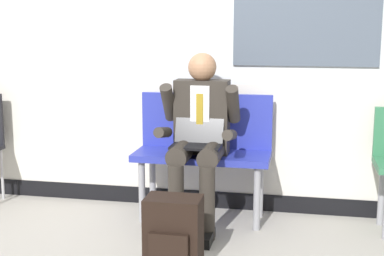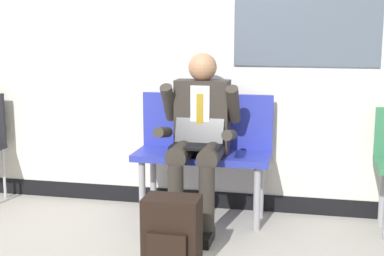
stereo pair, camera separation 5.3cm
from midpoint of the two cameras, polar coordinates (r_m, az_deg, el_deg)
ground_plane at (r=4.00m, az=-1.36°, el=-11.01°), size 18.00×18.00×0.00m
station_wall at (r=4.41m, az=0.76°, el=9.68°), size 6.36×0.17×2.82m
bench_with_person at (r=4.22m, az=0.86°, el=-1.80°), size 1.02×0.42×0.95m
person_seated at (r=4.01m, az=0.34°, el=-0.68°), size 0.57×0.70×1.27m
backpack at (r=3.41m, az=-2.40°, el=-10.92°), size 0.34×0.26×0.45m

